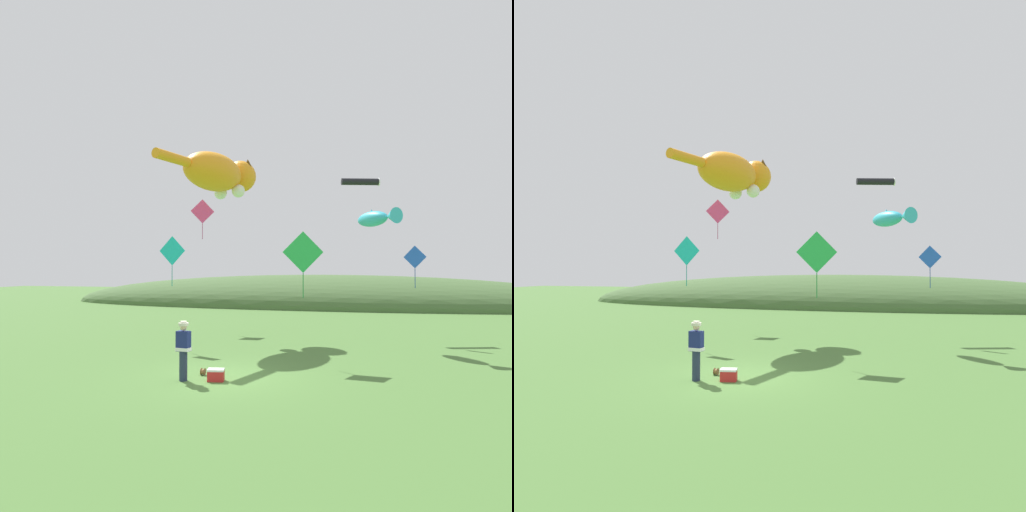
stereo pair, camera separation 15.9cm
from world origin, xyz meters
TOP-DOWN VIEW (x-y plane):
  - ground_plane at (0.00, 0.00)m, footprint 120.00×120.00m
  - distant_hill_ridge at (0.00, 28.56)m, footprint 49.95×12.84m
  - festival_attendant at (-1.04, -0.66)m, footprint 0.45×0.31m
  - kite_spool at (-0.73, 0.16)m, footprint 0.12×0.22m
  - picnic_cooler at (-0.09, -0.45)m, footprint 0.54×0.41m
  - kite_giant_cat at (-2.82, 7.78)m, footprint 3.06×6.88m
  - kite_fish_windsock at (4.62, 7.45)m, footprint 2.13×2.46m
  - kite_tube_streamer at (3.86, 11.69)m, footprint 2.08×0.99m
  - kite_diamond_green at (2.01, 3.03)m, footprint 1.42×0.54m
  - kite_diamond_teal at (-3.96, 4.82)m, footprint 1.26×0.16m
  - kite_diamond_blue at (6.32, 8.63)m, footprint 0.97×0.41m
  - kite_diamond_pink at (-4.99, 11.08)m, footprint 1.15×0.79m

SIDE VIEW (x-z plane):
  - ground_plane at x=0.00m, z-range 0.00..0.00m
  - distant_hill_ridge at x=0.00m, z-range -2.77..2.77m
  - kite_spool at x=-0.73m, z-range 0.00..0.22m
  - picnic_cooler at x=-0.09m, z-range 0.00..0.36m
  - festival_attendant at x=-1.04m, z-range 0.07..1.84m
  - kite_diamond_blue at x=6.32m, z-range 2.88..4.82m
  - kite_diamond_green at x=2.01m, z-range 2.72..5.13m
  - kite_diamond_teal at x=-3.96m, z-range 3.01..5.18m
  - kite_fish_windsock at x=4.62m, z-range 5.18..5.97m
  - kite_diamond_pink at x=-4.99m, z-range 5.46..7.74m
  - kite_giant_cat at x=-2.82m, z-range 6.92..9.07m
  - kite_tube_streamer at x=3.86m, z-range 7.80..8.24m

